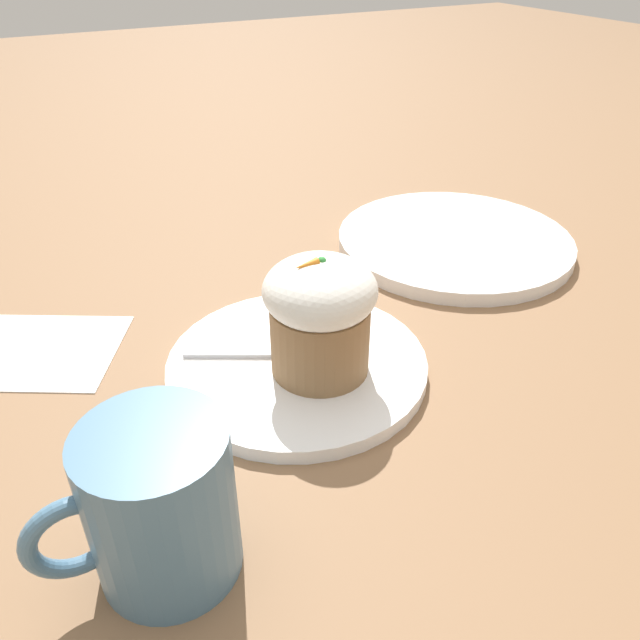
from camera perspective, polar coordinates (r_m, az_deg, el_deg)
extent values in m
plane|color=#846042|center=(0.54, -2.08, -4.61)|extent=(4.00, 4.00, 0.00)
cylinder|color=white|center=(0.54, -2.10, -4.08)|extent=(0.22, 0.22, 0.01)
cylinder|color=olive|center=(0.51, 0.00, -1.64)|extent=(0.08, 0.08, 0.06)
ellipsoid|color=white|center=(0.48, 0.00, 2.73)|extent=(0.09, 0.09, 0.05)
cone|color=orange|center=(0.47, -0.97, 5.10)|extent=(0.02, 0.01, 0.01)
sphere|color=green|center=(0.47, 0.15, 5.38)|extent=(0.01, 0.01, 0.01)
cube|color=silver|center=(0.54, -7.34, -3.03)|extent=(0.09, 0.05, 0.00)
ellipsoid|color=silver|center=(0.54, -0.67, -2.93)|extent=(0.06, 0.05, 0.01)
cylinder|color=teal|center=(0.38, -14.25, -15.97)|extent=(0.08, 0.08, 0.10)
torus|color=teal|center=(0.38, -21.50, -17.97)|extent=(0.06, 0.01, 0.06)
cylinder|color=white|center=(0.76, 12.16, 7.06)|extent=(0.27, 0.27, 0.02)
cube|color=white|center=(0.62, -24.15, -2.54)|extent=(0.18, 0.17, 0.00)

